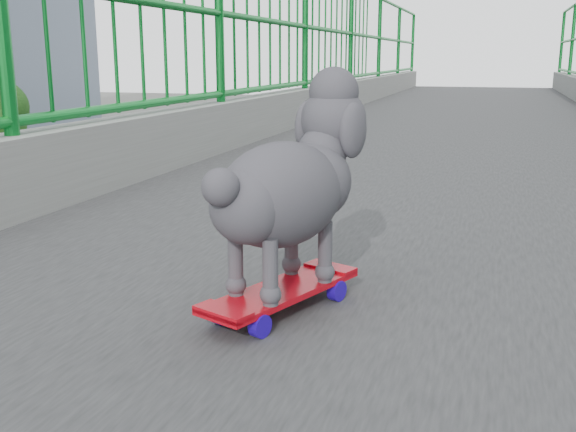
% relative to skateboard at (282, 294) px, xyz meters
% --- Properties ---
extents(railing, '(3.00, 24.00, 1.42)m').
position_rel_skateboard_xyz_m(railing, '(0.14, 0.67, 0.17)').
color(railing, gray).
rests_on(railing, footbridge).
extents(skateboard, '(0.29, 0.46, 0.06)m').
position_rel_skateboard_xyz_m(skateboard, '(0.00, 0.00, 0.00)').
color(skateboard, red).
rests_on(skateboard, footbridge).
extents(poodle, '(0.34, 0.51, 0.45)m').
position_rel_skateboard_xyz_m(poodle, '(0.01, 0.03, 0.26)').
color(poodle, '#312E33').
rests_on(poodle, skateboard).
extents(car_0, '(1.88, 4.67, 1.59)m').
position_rel_skateboard_xyz_m(car_0, '(-5.86, 11.37, -6.25)').
color(car_0, '#C1070C').
rests_on(car_0, ground).
extents(car_5, '(1.66, 4.76, 1.57)m').
position_rel_skateboard_xyz_m(car_5, '(-5.86, 12.35, -6.26)').
color(car_5, white).
rests_on(car_5, ground).
extents(car_6, '(2.22, 4.81, 1.34)m').
position_rel_skateboard_xyz_m(car_6, '(-9.06, 11.96, -6.38)').
color(car_6, '#9C9CA1').
rests_on(car_6, ground).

